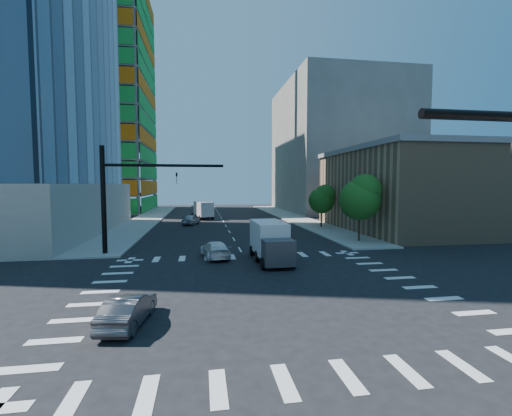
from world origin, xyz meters
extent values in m
plane|color=black|center=(0.00, 0.00, 0.00)|extent=(160.00, 160.00, 0.00)
cube|color=silver|center=(0.00, 0.00, 0.01)|extent=(20.00, 20.00, 0.01)
cube|color=gray|center=(12.50, 40.00, 0.07)|extent=(5.00, 60.00, 0.15)
cube|color=gray|center=(-12.50, 40.00, 0.07)|extent=(5.00, 60.00, 0.15)
cube|color=green|center=(-14.90, 62.00, 24.50)|extent=(0.12, 24.00, 49.00)
cube|color=#C5600B|center=(-27.50, 49.40, 24.50)|extent=(24.00, 0.12, 49.00)
cube|color=#A07F5D|center=(25.00, 22.00, 5.00)|extent=(20.00, 22.00, 10.00)
cube|color=slate|center=(25.00, 22.00, 10.30)|extent=(20.50, 22.50, 0.60)
cube|color=slate|center=(27.00, 55.00, 14.00)|extent=(24.00, 30.00, 28.00)
cylinder|color=black|center=(-11.50, 11.50, 4.65)|extent=(0.40, 0.40, 9.00)
cylinder|color=black|center=(-6.50, 11.50, 7.55)|extent=(10.00, 0.24, 0.24)
imported|color=black|center=(-5.50, 11.50, 6.45)|extent=(0.16, 0.20, 1.00)
cylinder|color=#382316|center=(12.50, 14.00, 1.29)|extent=(0.20, 0.20, 2.27)
sphere|color=#185416|center=(12.50, 14.00, 4.38)|extent=(4.16, 4.16, 4.16)
sphere|color=#2C6E24|center=(12.90, 13.70, 5.35)|extent=(3.25, 3.25, 3.25)
cylinder|color=#382316|center=(12.80, 26.00, 1.11)|extent=(0.20, 0.20, 1.92)
sphere|color=#185416|center=(12.80, 26.00, 3.72)|extent=(3.52, 3.52, 3.52)
sphere|color=#2C6E24|center=(13.20, 25.70, 4.55)|extent=(2.75, 2.75, 2.75)
imported|color=black|center=(4.51, 16.46, 0.72)|extent=(4.15, 5.70, 1.44)
imported|color=white|center=(-2.37, 8.99, 0.66)|extent=(2.58, 4.80, 1.32)
imported|color=#B3B4BB|center=(-4.94, 32.39, 0.74)|extent=(2.98, 4.67, 1.48)
imported|color=#444448|center=(-6.54, -3.81, 0.65)|extent=(1.93, 4.11, 1.30)
cube|color=silver|center=(1.82, 6.69, 1.79)|extent=(2.36, 4.76, 2.45)
cube|color=#3B3C42|center=(1.82, 6.69, 1.18)|extent=(2.20, 1.74, 1.79)
cube|color=#BEBDC0|center=(-3.34, 40.68, 1.77)|extent=(3.45, 5.11, 2.43)
cube|color=#3B3C42|center=(-3.34, 40.68, 1.17)|extent=(2.53, 2.21, 1.77)
camera|label=1|loc=(-3.42, -18.65, 5.96)|focal=24.00mm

